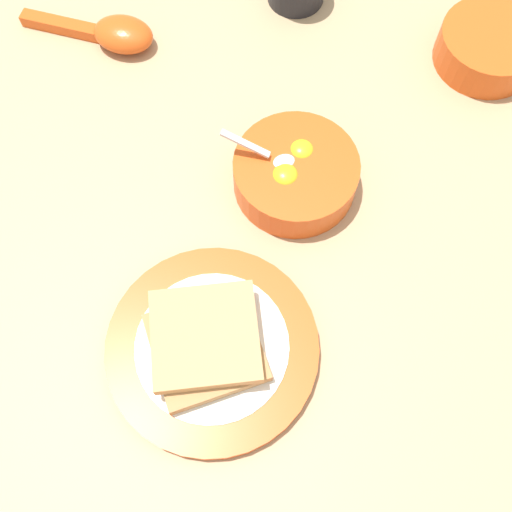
# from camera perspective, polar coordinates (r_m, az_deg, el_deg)

# --- Properties ---
(ground_plane) EXTENTS (3.00, 3.00, 0.00)m
(ground_plane) POSITION_cam_1_polar(r_m,az_deg,el_deg) (0.67, 4.61, 8.37)
(ground_plane) COLOR tan
(egg_bowl) EXTENTS (0.13, 0.13, 0.07)m
(egg_bowl) POSITION_cam_1_polar(r_m,az_deg,el_deg) (0.64, 3.77, 7.84)
(egg_bowl) COLOR #DB5119
(egg_bowl) RESTS_ON ground_plane
(toast_plate) EXTENTS (0.20, 0.20, 0.02)m
(toast_plate) POSITION_cam_1_polar(r_m,az_deg,el_deg) (0.58, -4.17, -8.72)
(toast_plate) COLOR #DB5119
(toast_plate) RESTS_ON ground_plane
(toast_sandwich) EXTENTS (0.12, 0.11, 0.03)m
(toast_sandwich) POSITION_cam_1_polar(r_m,az_deg,el_deg) (0.56, -4.82, -8.15)
(toast_sandwich) COLOR tan
(toast_sandwich) RESTS_ON toast_plate
(soup_spoon) EXTENTS (0.16, 0.13, 0.03)m
(soup_spoon) POSITION_cam_1_polar(r_m,az_deg,el_deg) (0.78, -13.48, 19.96)
(soup_spoon) COLOR #DB5119
(soup_spoon) RESTS_ON ground_plane
(congee_bowl) EXTENTS (0.12, 0.12, 0.04)m
(congee_bowl) POSITION_cam_1_polar(r_m,az_deg,el_deg) (0.78, 21.32, 18.14)
(congee_bowl) COLOR #DB5119
(congee_bowl) RESTS_ON ground_plane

